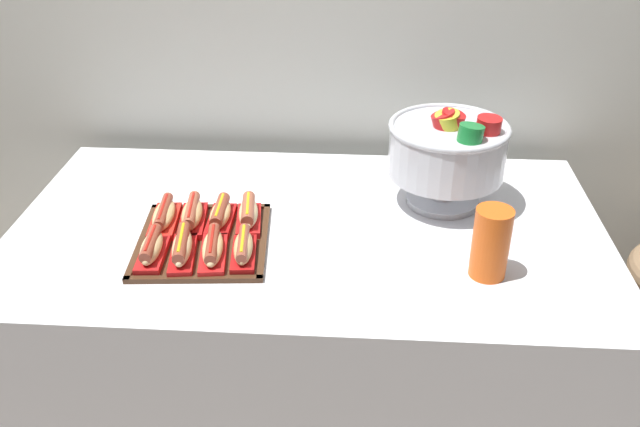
# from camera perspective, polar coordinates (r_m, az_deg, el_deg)

# --- Properties ---
(buffet_table) EXTENTS (1.59, 0.91, 0.80)m
(buffet_table) POSITION_cam_1_polar(r_m,az_deg,el_deg) (2.08, -0.92, -9.99)
(buffet_table) COLOR silver
(buffet_table) RESTS_ON ground_plane
(serving_tray) EXTENTS (0.36, 0.38, 0.01)m
(serving_tray) POSITION_cam_1_polar(r_m,az_deg,el_deg) (1.80, -9.66, -2.28)
(serving_tray) COLOR #472B19
(serving_tray) RESTS_ON buffet_table
(hot_dog_0) EXTENTS (0.07, 0.16, 0.06)m
(hot_dog_0) POSITION_cam_1_polar(r_m,az_deg,el_deg) (1.74, -13.77, -2.85)
(hot_dog_0) COLOR red
(hot_dog_0) RESTS_ON serving_tray
(hot_dog_1) EXTENTS (0.08, 0.18, 0.06)m
(hot_dog_1) POSITION_cam_1_polar(r_m,az_deg,el_deg) (1.72, -11.34, -2.83)
(hot_dog_1) COLOR #B21414
(hot_dog_1) RESTS_ON serving_tray
(hot_dog_2) EXTENTS (0.08, 0.18, 0.06)m
(hot_dog_2) POSITION_cam_1_polar(r_m,az_deg,el_deg) (1.71, -8.86, -2.91)
(hot_dog_2) COLOR red
(hot_dog_2) RESTS_ON serving_tray
(hot_dog_3) EXTENTS (0.07, 0.16, 0.06)m
(hot_dog_3) POSITION_cam_1_polar(r_m,az_deg,el_deg) (1.70, -6.36, -2.90)
(hot_dog_3) COLOR #B21414
(hot_dog_3) RESTS_ON serving_tray
(hot_dog_4) EXTENTS (0.08, 0.18, 0.06)m
(hot_dog_4) POSITION_cam_1_polar(r_m,az_deg,el_deg) (1.88, -12.79, -0.20)
(hot_dog_4) COLOR red
(hot_dog_4) RESTS_ON serving_tray
(hot_dog_5) EXTENTS (0.09, 0.18, 0.06)m
(hot_dog_5) POSITION_cam_1_polar(r_m,az_deg,el_deg) (1.86, -10.54, -0.12)
(hot_dog_5) COLOR #B21414
(hot_dog_5) RESTS_ON serving_tray
(hot_dog_6) EXTENTS (0.07, 0.16, 0.06)m
(hot_dog_6) POSITION_cam_1_polar(r_m,az_deg,el_deg) (1.85, -8.25, -0.12)
(hot_dog_6) COLOR #B21414
(hot_dog_6) RESTS_ON serving_tray
(hot_dog_7) EXTENTS (0.08, 0.17, 0.07)m
(hot_dog_7) POSITION_cam_1_polar(r_m,az_deg,el_deg) (1.84, -5.95, -0.04)
(hot_dog_7) COLOR red
(hot_dog_7) RESTS_ON serving_tray
(punch_bowl) EXTENTS (0.33, 0.33, 0.29)m
(punch_bowl) POSITION_cam_1_polar(r_m,az_deg,el_deg) (1.92, 10.60, 5.24)
(punch_bowl) COLOR silver
(punch_bowl) RESTS_ON buffet_table
(cup_stack) EXTENTS (0.09, 0.09, 0.18)m
(cup_stack) POSITION_cam_1_polar(r_m,az_deg,el_deg) (1.66, 13.96, -2.39)
(cup_stack) COLOR #EA5B19
(cup_stack) RESTS_ON buffet_table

